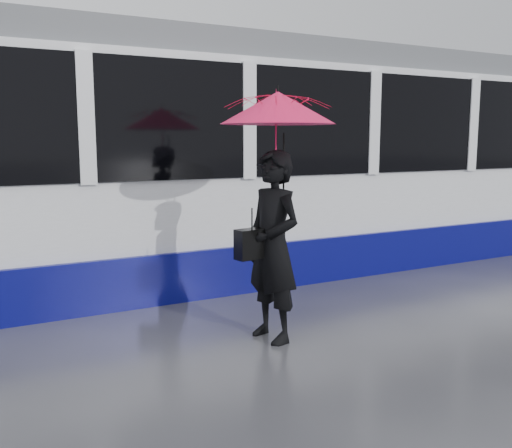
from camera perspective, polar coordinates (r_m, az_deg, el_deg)
ground at (r=5.90m, az=-5.40°, el=-11.14°), size 90.00×90.00×0.00m
rails at (r=8.17m, az=-12.33°, el=-5.67°), size 34.00×1.51×0.02m
tram at (r=8.56m, az=-1.57°, el=6.20°), size 26.00×2.56×3.35m
woman at (r=5.57m, az=1.69°, el=-2.27°), size 0.56×0.75×1.88m
umbrella at (r=5.50m, az=2.20°, el=9.30°), size 1.27×1.27×1.27m
handbag at (r=5.48m, az=-0.41°, el=-1.98°), size 0.35×0.20×0.47m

